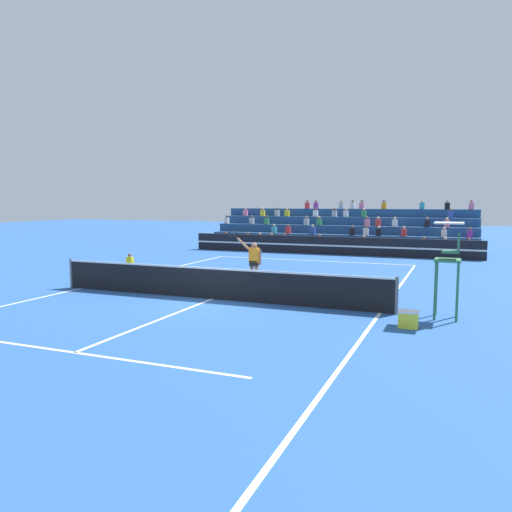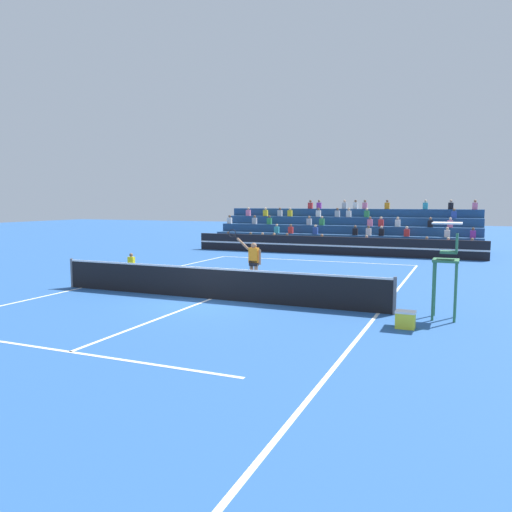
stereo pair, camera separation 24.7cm
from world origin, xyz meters
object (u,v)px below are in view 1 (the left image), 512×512
(ball_kid_courtside, at_px, (130,264))
(tennis_ball, at_px, (334,275))
(equipment_cooler, at_px, (408,319))
(umpire_chair, at_px, (449,257))
(tennis_player, at_px, (253,262))

(ball_kid_courtside, height_order, tennis_ball, ball_kid_courtside)
(equipment_cooler, bearing_deg, umpire_chair, 58.67)
(tennis_ball, relative_size, equipment_cooler, 0.14)
(umpire_chair, height_order, tennis_player, umpire_chair)
(tennis_player, relative_size, equipment_cooler, 4.51)
(ball_kid_courtside, bearing_deg, tennis_player, -15.87)
(ball_kid_courtside, relative_size, tennis_player, 0.37)
(tennis_ball, distance_m, equipment_cooler, 9.13)
(ball_kid_courtside, distance_m, equipment_cooler, 14.39)
(tennis_ball, bearing_deg, umpire_chair, -54.67)
(tennis_ball, bearing_deg, equipment_cooler, -64.68)
(umpire_chair, height_order, ball_kid_courtside, umpire_chair)
(umpire_chair, relative_size, ball_kid_courtside, 3.16)
(umpire_chair, xyz_separation_m, tennis_ball, (-4.80, 6.78, -1.68))
(tennis_player, bearing_deg, equipment_cooler, -33.88)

